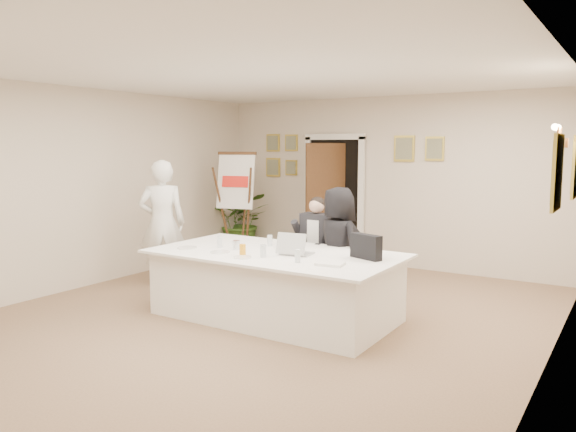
# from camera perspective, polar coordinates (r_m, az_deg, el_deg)

# --- Properties ---
(floor) EXTENTS (7.00, 7.00, 0.00)m
(floor) POSITION_cam_1_polar(r_m,az_deg,el_deg) (6.67, -2.45, -10.24)
(floor) COLOR brown
(floor) RESTS_ON ground
(ceiling) EXTENTS (6.00, 7.00, 0.02)m
(ceiling) POSITION_cam_1_polar(r_m,az_deg,el_deg) (6.42, -2.59, 14.38)
(ceiling) COLOR white
(ceiling) RESTS_ON wall_back
(wall_back) EXTENTS (6.00, 0.10, 2.80)m
(wall_back) POSITION_cam_1_polar(r_m,az_deg,el_deg) (9.47, 9.70, 3.44)
(wall_back) COLOR beige
(wall_back) RESTS_ON floor
(wall_left) EXTENTS (0.10, 7.00, 2.80)m
(wall_left) POSITION_cam_1_polar(r_m,az_deg,el_deg) (8.47, -19.44, 2.72)
(wall_left) COLOR beige
(wall_left) RESTS_ON floor
(wall_right) EXTENTS (0.10, 7.00, 2.80)m
(wall_right) POSITION_cam_1_polar(r_m,az_deg,el_deg) (5.29, 25.21, 0.07)
(wall_right) COLOR beige
(wall_right) RESTS_ON floor
(doorway) EXTENTS (1.14, 0.86, 2.20)m
(doorway) POSITION_cam_1_polar(r_m,az_deg,el_deg) (9.71, 4.44, 1.50)
(doorway) COLOR black
(doorway) RESTS_ON floor
(pictures_back_wall) EXTENTS (3.40, 0.06, 0.80)m
(pictures_back_wall) POSITION_cam_1_polar(r_m,az_deg,el_deg) (9.76, 5.33, 6.26)
(pictures_back_wall) COLOR gold
(pictures_back_wall) RESTS_ON wall_back
(pictures_right_wall) EXTENTS (0.06, 2.20, 0.80)m
(pictures_right_wall) POSITION_cam_1_polar(r_m,az_deg,el_deg) (6.46, 26.46, 4.27)
(pictures_right_wall) COLOR gold
(pictures_right_wall) RESTS_ON wall_right
(wall_sconce) EXTENTS (0.20, 0.30, 0.24)m
(wall_sconce) POSITION_cam_1_polar(r_m,az_deg,el_deg) (6.46, 26.01, 7.40)
(wall_sconce) COLOR #C97E40
(wall_sconce) RESTS_ON wall_right
(conference_table) EXTENTS (2.87, 1.52, 0.78)m
(conference_table) POSITION_cam_1_polar(r_m,az_deg,el_deg) (6.56, -1.31, -6.96)
(conference_table) COLOR white
(conference_table) RESTS_ON floor
(seated_man) EXTENTS (0.68, 0.71, 1.34)m
(seated_man) POSITION_cam_1_polar(r_m,az_deg,el_deg) (7.45, 2.80, -3.07)
(seated_man) COLOR black
(seated_man) RESTS_ON floor
(flip_chart) EXTENTS (0.67, 0.48, 1.86)m
(flip_chart) POSITION_cam_1_polar(r_m,az_deg,el_deg) (9.55, -5.06, 0.28)
(flip_chart) COLOR #402614
(flip_chart) RESTS_ON floor
(standing_man) EXTENTS (0.77, 0.77, 1.80)m
(standing_man) POSITION_cam_1_polar(r_m,az_deg,el_deg) (8.18, -12.66, -0.71)
(standing_man) COLOR white
(standing_man) RESTS_ON floor
(standing_woman) EXTENTS (0.86, 0.75, 1.49)m
(standing_woman) POSITION_cam_1_polar(r_m,az_deg,el_deg) (6.99, 5.13, -3.15)
(standing_woman) COLOR black
(standing_woman) RESTS_ON floor
(potted_palm) EXTENTS (1.35, 1.33, 1.14)m
(potted_palm) POSITION_cam_1_polar(r_m,az_deg,el_deg) (10.65, -4.71, -0.58)
(potted_palm) COLOR #365D1F
(potted_palm) RESTS_ON floor
(laptop) EXTENTS (0.39, 0.40, 0.28)m
(laptop) POSITION_cam_1_polar(r_m,az_deg,el_deg) (6.32, 0.91, -2.66)
(laptop) COLOR #B7BABC
(laptop) RESTS_ON conference_table
(laptop_bag) EXTENTS (0.40, 0.23, 0.27)m
(laptop_bag) POSITION_cam_1_polar(r_m,az_deg,el_deg) (6.12, 7.93, -3.10)
(laptop_bag) COLOR black
(laptop_bag) RESTS_ON conference_table
(paper_stack) EXTENTS (0.30, 0.23, 0.03)m
(paper_stack) POSITION_cam_1_polar(r_m,az_deg,el_deg) (5.78, 4.30, -4.88)
(paper_stack) COLOR white
(paper_stack) RESTS_ON conference_table
(plate_left) EXTENTS (0.27, 0.27, 0.01)m
(plate_left) POSITION_cam_1_polar(r_m,az_deg,el_deg) (6.81, -10.20, -3.19)
(plate_left) COLOR white
(plate_left) RESTS_ON conference_table
(plate_mid) EXTENTS (0.25, 0.25, 0.01)m
(plate_mid) POSITION_cam_1_polar(r_m,az_deg,el_deg) (6.48, -6.93, -3.66)
(plate_mid) COLOR white
(plate_mid) RESTS_ON conference_table
(plate_near) EXTENTS (0.24, 0.24, 0.01)m
(plate_near) POSITION_cam_1_polar(r_m,az_deg,el_deg) (6.16, -4.63, -4.19)
(plate_near) COLOR white
(plate_near) RESTS_ON conference_table
(glass_a) EXTENTS (0.06, 0.06, 0.14)m
(glass_a) POSITION_cam_1_polar(r_m,az_deg,el_deg) (6.80, -6.95, -2.62)
(glass_a) COLOR silver
(glass_a) RESTS_ON conference_table
(glass_b) EXTENTS (0.09, 0.09, 0.14)m
(glass_b) POSITION_cam_1_polar(r_m,az_deg,el_deg) (6.16, -2.53, -3.57)
(glass_b) COLOR silver
(glass_b) RESTS_ON conference_table
(glass_c) EXTENTS (0.07, 0.07, 0.14)m
(glass_c) POSITION_cam_1_polar(r_m,az_deg,el_deg) (5.88, 0.97, -4.09)
(glass_c) COLOR silver
(glass_c) RESTS_ON conference_table
(glass_d) EXTENTS (0.08, 0.08, 0.14)m
(glass_d) POSITION_cam_1_polar(r_m,az_deg,el_deg) (6.83, -1.86, -2.52)
(glass_d) COLOR silver
(glass_d) RESTS_ON conference_table
(oj_glass) EXTENTS (0.09, 0.09, 0.13)m
(oj_glass) POSITION_cam_1_polar(r_m,az_deg,el_deg) (6.27, -4.63, -3.46)
(oj_glass) COLOR orange
(oj_glass) RESTS_ON conference_table
(steel_jug) EXTENTS (0.09, 0.09, 0.11)m
(steel_jug) POSITION_cam_1_polar(r_m,az_deg,el_deg) (6.64, -5.27, -2.95)
(steel_jug) COLOR silver
(steel_jug) RESTS_ON conference_table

